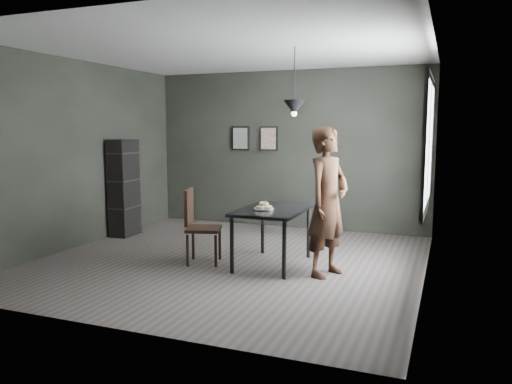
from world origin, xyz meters
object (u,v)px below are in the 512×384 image
(pendant_lamp, at_px, (294,107))
(woman, at_px, (328,202))
(white_plate, at_px, (264,209))
(wood_chair, at_px, (197,221))
(cafe_table, at_px, (272,215))
(shelf_unit, at_px, (124,188))

(pendant_lamp, bearing_deg, woman, -28.49)
(woman, xyz_separation_m, pendant_lamp, (-0.52, 0.28, 1.15))
(white_plate, distance_m, wood_chair, 0.92)
(cafe_table, xyz_separation_m, wood_chair, (-0.97, -0.26, -0.11))
(cafe_table, relative_size, white_plate, 5.22)
(white_plate, xyz_separation_m, wood_chair, (-0.89, -0.14, -0.19))
(cafe_table, bearing_deg, wood_chair, -164.73)
(wood_chair, bearing_deg, pendant_lamp, -0.80)
(shelf_unit, bearing_deg, cafe_table, -20.33)
(wood_chair, relative_size, shelf_unit, 0.62)
(woman, distance_m, pendant_lamp, 1.29)
(woman, height_order, wood_chair, woman)
(wood_chair, bearing_deg, cafe_table, -2.18)
(woman, bearing_deg, pendant_lamp, 82.49)
(cafe_table, bearing_deg, pendant_lamp, 21.80)
(shelf_unit, height_order, pendant_lamp, pendant_lamp)
(wood_chair, bearing_deg, shelf_unit, 133.07)
(white_plate, height_order, wood_chair, wood_chair)
(cafe_table, distance_m, shelf_unit, 3.04)
(wood_chair, xyz_separation_m, shelf_unit, (-1.95, 1.10, 0.24))
(cafe_table, height_order, white_plate, white_plate)
(wood_chair, distance_m, pendant_lamp, 1.95)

